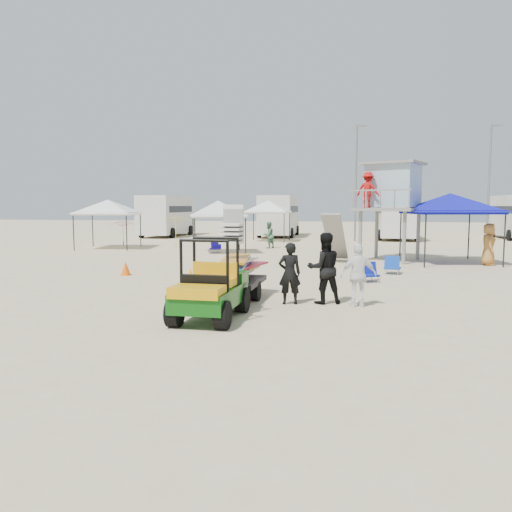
% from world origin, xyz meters
% --- Properties ---
extents(ground, '(140.00, 140.00, 0.00)m').
position_xyz_m(ground, '(0.00, 0.00, 0.00)').
color(ground, beige).
rests_on(ground, ground).
extents(utility_cart, '(1.25, 2.35, 1.76)m').
position_xyz_m(utility_cart, '(-0.33, 1.86, 0.82)').
color(utility_cart, '#0C4D0D').
rests_on(utility_cart, ground).
extents(surf_trailer, '(1.41, 2.52, 2.21)m').
position_xyz_m(surf_trailer, '(-0.32, 4.19, 0.90)').
color(surf_trailer, black).
rests_on(surf_trailer, ground).
extents(man_left, '(0.65, 0.51, 1.57)m').
position_xyz_m(man_left, '(1.19, 3.89, 0.78)').
color(man_left, black).
rests_on(man_left, ground).
extents(man_mid, '(1.06, 0.94, 1.81)m').
position_xyz_m(man_mid, '(2.04, 4.14, 0.90)').
color(man_mid, black).
rests_on(man_mid, ground).
extents(man_right, '(0.99, 0.64, 1.56)m').
position_xyz_m(man_right, '(2.89, 3.89, 0.78)').
color(man_right, white).
rests_on(man_right, ground).
extents(lifeguard_tower, '(3.55, 3.55, 4.31)m').
position_xyz_m(lifeguard_tower, '(4.34, 14.77, 3.21)').
color(lifeguard_tower, gray).
rests_on(lifeguard_tower, ground).
extents(canopy_blue, '(3.99, 3.99, 3.42)m').
position_xyz_m(canopy_blue, '(6.87, 14.22, 2.87)').
color(canopy_blue, black).
rests_on(canopy_blue, ground).
extents(canopy_white_a, '(3.46, 3.46, 3.15)m').
position_xyz_m(canopy_white_a, '(-4.15, 16.88, 2.60)').
color(canopy_white_a, black).
rests_on(canopy_white_a, ground).
extents(canopy_white_b, '(3.56, 3.56, 3.23)m').
position_xyz_m(canopy_white_b, '(-11.13, 18.37, 2.68)').
color(canopy_white_b, black).
rests_on(canopy_white_b, ground).
extents(canopy_white_c, '(2.85, 2.85, 3.24)m').
position_xyz_m(canopy_white_c, '(-2.96, 25.79, 2.69)').
color(canopy_white_c, black).
rests_on(canopy_white_c, ground).
extents(umbrella_a, '(2.18, 2.20, 1.57)m').
position_xyz_m(umbrella_a, '(-11.29, 20.56, 0.79)').
color(umbrella_a, red).
rests_on(umbrella_a, ground).
extents(umbrella_b, '(2.95, 2.95, 1.90)m').
position_xyz_m(umbrella_b, '(-7.50, 19.71, 0.95)').
color(umbrella_b, yellow).
rests_on(umbrella_b, ground).
extents(cone_near, '(0.34, 0.34, 0.50)m').
position_xyz_m(cone_near, '(-2.30, 6.54, 0.25)').
color(cone_near, orange).
rests_on(cone_near, ground).
extents(cone_far, '(0.34, 0.34, 0.50)m').
position_xyz_m(cone_far, '(-5.20, 8.02, 0.25)').
color(cone_far, '#FF5A08').
rests_on(cone_far, ground).
extents(beach_chair_a, '(0.70, 0.78, 0.64)m').
position_xyz_m(beach_chair_a, '(-4.32, 16.94, 0.31)').
color(beach_chair_a, '#1D10B0').
rests_on(beach_chair_a, ground).
extents(beach_chair_b, '(0.71, 0.79, 0.64)m').
position_xyz_m(beach_chair_b, '(3.30, 8.14, 0.31)').
color(beach_chair_b, '#0D1994').
rests_on(beach_chair_b, ground).
extents(beach_chair_c, '(0.64, 0.69, 0.64)m').
position_xyz_m(beach_chair_c, '(4.21, 10.21, 0.31)').
color(beach_chair_c, '#0F3DAA').
rests_on(beach_chair_c, ground).
extents(rv_far_left, '(2.64, 6.80, 3.25)m').
position_xyz_m(rv_far_left, '(-12.00, 29.99, 1.80)').
color(rv_far_left, silver).
rests_on(rv_far_left, ground).
extents(rv_mid_left, '(2.65, 6.50, 3.25)m').
position_xyz_m(rv_mid_left, '(-3.00, 31.49, 1.80)').
color(rv_mid_left, silver).
rests_on(rv_mid_left, ground).
extents(rv_mid_right, '(2.64, 7.00, 3.25)m').
position_xyz_m(rv_mid_right, '(6.00, 29.99, 1.80)').
color(rv_mid_right, silver).
rests_on(rv_mid_right, ground).
extents(light_pole_left, '(0.14, 0.14, 8.00)m').
position_xyz_m(light_pole_left, '(3.00, 27.00, 4.00)').
color(light_pole_left, slate).
rests_on(light_pole_left, ground).
extents(light_pole_right, '(0.14, 0.14, 8.00)m').
position_xyz_m(light_pole_right, '(12.00, 28.50, 4.00)').
color(light_pole_right, slate).
rests_on(light_pole_right, ground).
extents(distant_beachgoers, '(11.11, 7.53, 1.76)m').
position_xyz_m(distant_beachgoers, '(3.73, 16.52, 0.83)').
color(distant_beachgoers, '#B57833').
rests_on(distant_beachgoers, ground).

